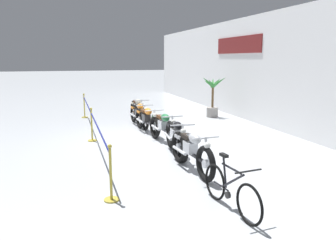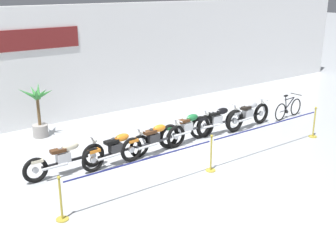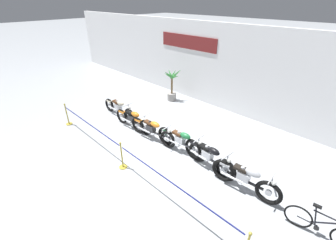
{
  "view_description": "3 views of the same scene",
  "coord_description": "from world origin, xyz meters",
  "px_view_note": "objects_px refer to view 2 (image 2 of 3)",
  "views": [
    {
      "loc": [
        10.05,
        -2.09,
        2.55
      ],
      "look_at": [
        -0.61,
        1.19,
        0.44
      ],
      "focal_mm": 35.0,
      "sensor_mm": 36.0,
      "label": 1
    },
    {
      "loc": [
        -7.29,
        -9.3,
        4.92
      ],
      "look_at": [
        -0.05,
        0.69,
        0.89
      ],
      "focal_mm": 45.0,
      "sensor_mm": 36.0,
      "label": 2
    },
    {
      "loc": [
        5.24,
        -4.65,
        5.23
      ],
      "look_at": [
        -0.68,
        1.34,
        0.58
      ],
      "focal_mm": 24.0,
      "sensor_mm": 36.0,
      "label": 3
    }
  ],
  "objects_px": {
    "stanchion_mid_left": "(211,159)",
    "motorcycle_orange_1": "(117,149)",
    "motorcycle_cream_0": "(66,158)",
    "stanchion_mid_right": "(314,127)",
    "motorcycle_black_4": "(218,121)",
    "potted_palm_left_of_row": "(39,112)",
    "bicycle": "(288,109)",
    "motorcycle_orange_2": "(155,139)",
    "motorcycle_silver_5": "(249,115)",
    "motorcycle_green_3": "(188,128)",
    "stanchion_far_left": "(175,157)"
  },
  "relations": [
    {
      "from": "stanchion_mid_left",
      "to": "motorcycle_orange_1",
      "type": "bearing_deg",
      "value": 134.26
    },
    {
      "from": "motorcycle_cream_0",
      "to": "stanchion_mid_right",
      "type": "xyz_separation_m",
      "value": [
        7.84,
        -2.13,
        -0.09
      ]
    },
    {
      "from": "motorcycle_black_4",
      "to": "potted_palm_left_of_row",
      "type": "relative_size",
      "value": 1.22
    },
    {
      "from": "bicycle",
      "to": "potted_palm_left_of_row",
      "type": "bearing_deg",
      "value": 157.18
    },
    {
      "from": "motorcycle_orange_2",
      "to": "motorcycle_silver_5",
      "type": "relative_size",
      "value": 1.1
    },
    {
      "from": "motorcycle_green_3",
      "to": "motorcycle_orange_1",
      "type": "bearing_deg",
      "value": -176.08
    },
    {
      "from": "motorcycle_cream_0",
      "to": "bicycle",
      "type": "relative_size",
      "value": 1.39
    },
    {
      "from": "motorcycle_cream_0",
      "to": "motorcycle_black_4",
      "type": "bearing_deg",
      "value": -0.85
    },
    {
      "from": "motorcycle_orange_2",
      "to": "stanchion_far_left",
      "type": "xyz_separation_m",
      "value": [
        -0.66,
        -1.88,
        0.25
      ]
    },
    {
      "from": "motorcycle_orange_1",
      "to": "motorcycle_orange_2",
      "type": "height_order",
      "value": "motorcycle_orange_2"
    },
    {
      "from": "motorcycle_orange_1",
      "to": "motorcycle_silver_5",
      "type": "bearing_deg",
      "value": 0.68
    },
    {
      "from": "potted_palm_left_of_row",
      "to": "stanchion_far_left",
      "type": "xyz_separation_m",
      "value": [
        1.6,
        -5.39,
        -0.12
      ]
    },
    {
      "from": "motorcycle_silver_5",
      "to": "stanchion_mid_left",
      "type": "relative_size",
      "value": 2.08
    },
    {
      "from": "stanchion_far_left",
      "to": "motorcycle_green_3",
      "type": "bearing_deg",
      "value": 45.04
    },
    {
      "from": "motorcycle_orange_1",
      "to": "bicycle",
      "type": "relative_size",
      "value": 1.34
    },
    {
      "from": "motorcycle_silver_5",
      "to": "stanchion_mid_right",
      "type": "xyz_separation_m",
      "value": [
        1.05,
        -1.95,
        -0.12
      ]
    },
    {
      "from": "motorcycle_silver_5",
      "to": "motorcycle_black_4",
      "type": "bearing_deg",
      "value": 175.96
    },
    {
      "from": "motorcycle_silver_5",
      "to": "stanchion_mid_left",
      "type": "height_order",
      "value": "stanchion_mid_left"
    },
    {
      "from": "motorcycle_orange_2",
      "to": "potted_palm_left_of_row",
      "type": "relative_size",
      "value": 1.33
    },
    {
      "from": "motorcycle_silver_5",
      "to": "stanchion_far_left",
      "type": "xyz_separation_m",
      "value": [
        -4.72,
        -1.95,
        0.24
      ]
    },
    {
      "from": "motorcycle_orange_1",
      "to": "motorcycle_green_3",
      "type": "bearing_deg",
      "value": 3.92
    },
    {
      "from": "bicycle",
      "to": "stanchion_mid_right",
      "type": "bearing_deg",
      "value": -118.3
    },
    {
      "from": "motorcycle_silver_5",
      "to": "potted_palm_left_of_row",
      "type": "bearing_deg",
      "value": 151.46
    },
    {
      "from": "stanchion_far_left",
      "to": "motorcycle_orange_2",
      "type": "bearing_deg",
      "value": 70.79
    },
    {
      "from": "stanchion_far_left",
      "to": "stanchion_mid_right",
      "type": "height_order",
      "value": "same"
    },
    {
      "from": "stanchion_mid_left",
      "to": "stanchion_mid_right",
      "type": "distance_m",
      "value": 4.55
    },
    {
      "from": "stanchion_mid_right",
      "to": "motorcycle_silver_5",
      "type": "bearing_deg",
      "value": 118.38
    },
    {
      "from": "bicycle",
      "to": "potted_palm_left_of_row",
      "type": "xyz_separation_m",
      "value": [
        -8.38,
        3.53,
        0.48
      ]
    },
    {
      "from": "potted_palm_left_of_row",
      "to": "stanchion_mid_left",
      "type": "distance_m",
      "value": 6.1
    },
    {
      "from": "bicycle",
      "to": "potted_palm_left_of_row",
      "type": "distance_m",
      "value": 9.1
    },
    {
      "from": "stanchion_far_left",
      "to": "motorcycle_silver_5",
      "type": "bearing_deg",
      "value": 22.45
    },
    {
      "from": "stanchion_mid_right",
      "to": "motorcycle_green_3",
      "type": "bearing_deg",
      "value": 150.79
    },
    {
      "from": "motorcycle_cream_0",
      "to": "stanchion_far_left",
      "type": "relative_size",
      "value": 0.26
    },
    {
      "from": "motorcycle_green_3",
      "to": "stanchion_mid_right",
      "type": "xyz_separation_m",
      "value": [
        3.71,
        -2.07,
        -0.11
      ]
    },
    {
      "from": "motorcycle_black_4",
      "to": "bicycle",
      "type": "bearing_deg",
      "value": -3.06
    },
    {
      "from": "motorcycle_orange_1",
      "to": "motorcycle_cream_0",
      "type": "bearing_deg",
      "value": 170.54
    },
    {
      "from": "motorcycle_cream_0",
      "to": "motorcycle_black_4",
      "type": "distance_m",
      "value": 5.4
    },
    {
      "from": "motorcycle_silver_5",
      "to": "motorcycle_green_3",
      "type": "bearing_deg",
      "value": 177.38
    },
    {
      "from": "motorcycle_orange_1",
      "to": "motorcycle_silver_5",
      "type": "distance_m",
      "value": 5.34
    },
    {
      "from": "bicycle",
      "to": "stanchion_far_left",
      "type": "bearing_deg",
      "value": -164.62
    },
    {
      "from": "motorcycle_silver_5",
      "to": "stanchion_far_left",
      "type": "relative_size",
      "value": 0.25
    },
    {
      "from": "motorcycle_orange_1",
      "to": "potted_palm_left_of_row",
      "type": "xyz_separation_m",
      "value": [
        -0.98,
        3.5,
        0.38
      ]
    },
    {
      "from": "motorcycle_orange_1",
      "to": "motorcycle_green_3",
      "type": "height_order",
      "value": "motorcycle_green_3"
    },
    {
      "from": "motorcycle_orange_2",
      "to": "stanchion_mid_left",
      "type": "distance_m",
      "value": 1.97
    },
    {
      "from": "potted_palm_left_of_row",
      "to": "stanchion_far_left",
      "type": "relative_size",
      "value": 0.21
    },
    {
      "from": "bicycle",
      "to": "stanchion_far_left",
      "type": "height_order",
      "value": "stanchion_far_left"
    },
    {
      "from": "motorcycle_orange_2",
      "to": "motorcycle_black_4",
      "type": "relative_size",
      "value": 1.08
    },
    {
      "from": "motorcycle_orange_1",
      "to": "stanchion_far_left",
      "type": "height_order",
      "value": "stanchion_far_left"
    },
    {
      "from": "motorcycle_orange_2",
      "to": "motorcycle_silver_5",
      "type": "height_order",
      "value": "motorcycle_silver_5"
    },
    {
      "from": "motorcycle_silver_5",
      "to": "motorcycle_cream_0",
      "type": "bearing_deg",
      "value": 178.5
    }
  ]
}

